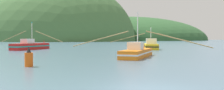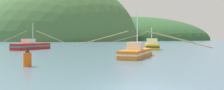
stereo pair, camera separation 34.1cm
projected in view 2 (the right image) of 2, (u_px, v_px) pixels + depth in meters
name	position (u px, v px, depth m)	size (l,w,h in m)	color
ground_plane	(147.00, 89.00, 12.06)	(600.00, 600.00, 0.00)	slate
hill_far_center	(59.00, 41.00, 190.92)	(118.97, 95.18, 92.38)	#47703D
hill_far_right	(129.00, 40.00, 251.29)	(155.39, 124.31, 46.31)	#2D562D
hill_far_left	(22.00, 40.00, 242.31)	(134.56, 107.65, 64.78)	#47703D
fishing_boat_orange	(137.00, 52.00, 31.51)	(17.36, 10.13, 5.77)	orange
fishing_boat_red	(31.00, 46.00, 52.00)	(14.71, 10.43, 5.78)	red
fishing_boat_yellow	(152.00, 46.00, 53.46)	(17.67, 9.62, 4.99)	gold
channel_buoy	(27.00, 58.00, 21.32)	(0.70, 0.70, 1.70)	#E55914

